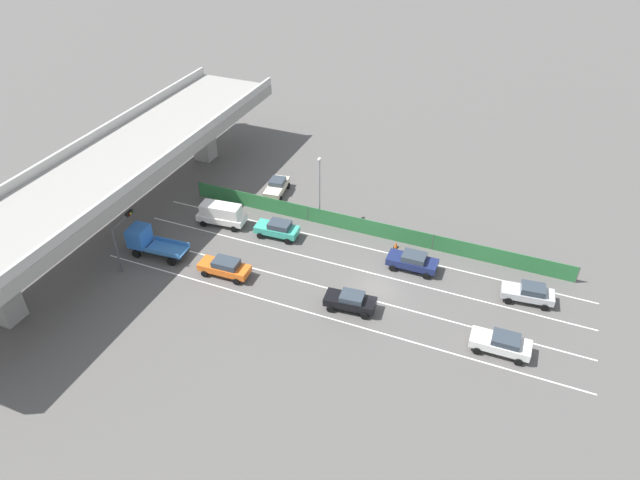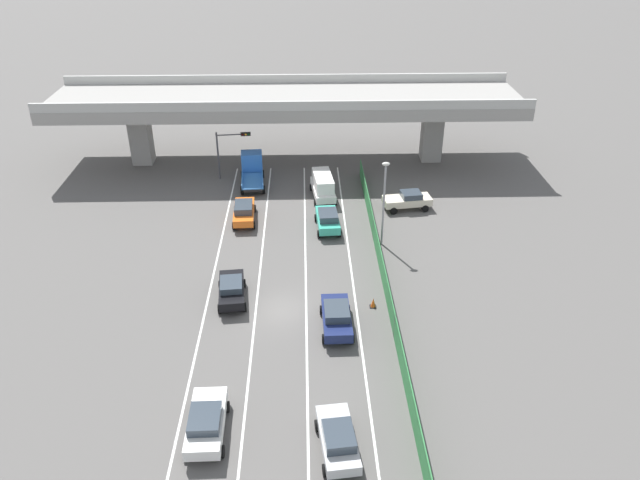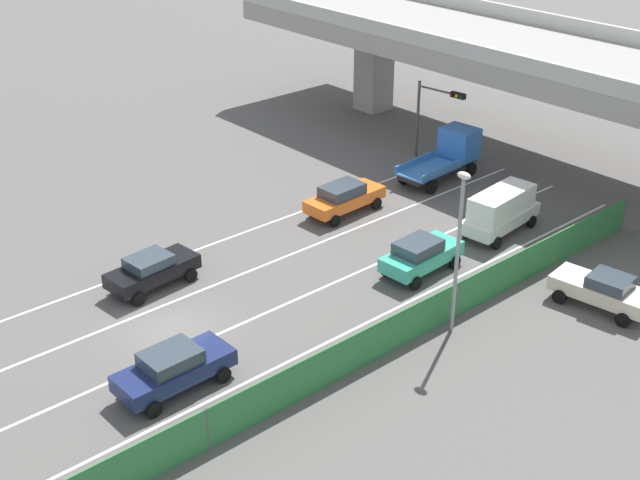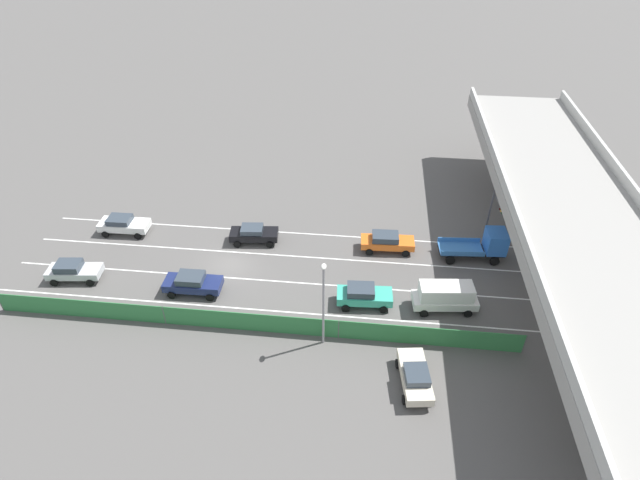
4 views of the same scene
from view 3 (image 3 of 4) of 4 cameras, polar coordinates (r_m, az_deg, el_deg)
ground_plane at (r=36.62m, az=-10.01°, el=-5.81°), size 300.00×300.00×0.00m
lane_line_left_edge at (r=41.97m, az=-9.87°, el=-1.25°), size 0.14×42.77×0.01m
lane_line_mid_left at (r=39.38m, az=-7.19°, el=-3.05°), size 0.14×42.77×0.01m
lane_line_mid_right at (r=36.95m, az=-4.12°, el=-5.09°), size 0.14×42.77×0.01m
lane_line_right_edge at (r=34.68m, az=-0.62°, el=-7.39°), size 0.14×42.77×0.01m
elevated_overpass at (r=51.62m, az=15.83°, el=10.99°), size 47.40×10.02×7.91m
green_fence at (r=32.87m, az=1.87°, el=-7.79°), size 0.10×38.87×1.71m
car_taxi_orange at (r=45.65m, az=1.62°, el=2.89°), size 2.09×4.73×1.68m
car_taxi_teal at (r=40.02m, az=6.75°, el=-0.96°), size 2.17×4.35×1.72m
car_sedan_navy at (r=32.58m, az=-9.75°, el=-8.41°), size 2.10×4.57×1.69m
car_sedan_black at (r=39.32m, az=-11.17°, el=-1.94°), size 2.26×4.42×1.60m
car_van_white at (r=44.33m, az=12.01°, el=2.01°), size 2.43×5.05×2.29m
flatbed_truck_blue at (r=51.00m, az=8.70°, el=5.78°), size 2.62×5.66×2.70m
parked_sedan_cream at (r=39.03m, az=18.39°, el=-3.15°), size 4.47×2.43×1.62m
traffic_light at (r=52.13m, az=7.67°, el=8.79°), size 3.36×0.58×4.85m
street_lamp at (r=34.20m, az=9.26°, el=0.14°), size 0.60×0.36×7.16m
traffic_cone at (r=32.15m, az=-3.62°, el=-9.91°), size 0.47×0.47×0.68m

